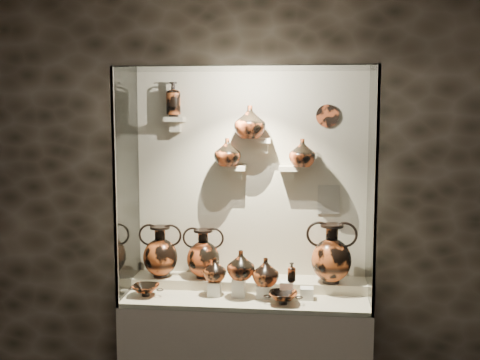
% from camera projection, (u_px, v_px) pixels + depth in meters
% --- Properties ---
extents(wall_back, '(5.00, 0.02, 3.20)m').
position_uv_depth(wall_back, '(251.00, 180.00, 4.44)').
color(wall_back, '#2B241B').
rests_on(wall_back, ground).
extents(plinth, '(1.70, 0.60, 0.80)m').
position_uv_depth(plinth, '(247.00, 353.00, 4.27)').
color(plinth, '#C1B39B').
rests_on(plinth, floor).
extents(front_tier, '(1.68, 0.58, 0.03)m').
position_uv_depth(front_tier, '(247.00, 297.00, 4.22)').
color(front_tier, beige).
rests_on(front_tier, plinth).
extents(rear_tier, '(1.70, 0.25, 0.10)m').
position_uv_depth(rear_tier, '(249.00, 285.00, 4.39)').
color(rear_tier, beige).
rests_on(rear_tier, plinth).
extents(back_panel, '(1.70, 0.03, 1.60)m').
position_uv_depth(back_panel, '(251.00, 180.00, 4.44)').
color(back_panel, '#C1B39B').
rests_on(back_panel, plinth).
extents(glass_front, '(1.70, 0.01, 1.60)m').
position_uv_depth(glass_front, '(242.00, 192.00, 3.83)').
color(glass_front, white).
rests_on(glass_front, plinth).
extents(glass_left, '(0.01, 0.60, 1.60)m').
position_uv_depth(glass_left, '(127.00, 184.00, 4.22)').
color(glass_left, white).
rests_on(glass_left, plinth).
extents(glass_right, '(0.01, 0.60, 1.60)m').
position_uv_depth(glass_right, '(372.00, 188.00, 4.03)').
color(glass_right, white).
rests_on(glass_right, plinth).
extents(glass_top, '(1.70, 0.60, 0.01)m').
position_uv_depth(glass_top, '(247.00, 68.00, 4.03)').
color(glass_top, white).
rests_on(glass_top, back_panel).
extents(frame_post_left, '(0.02, 0.02, 1.60)m').
position_uv_depth(frame_post_left, '(115.00, 190.00, 3.93)').
color(frame_post_left, gray).
rests_on(frame_post_left, plinth).
extents(frame_post_right, '(0.02, 0.02, 1.60)m').
position_uv_depth(frame_post_right, '(376.00, 194.00, 3.75)').
color(frame_post_right, gray).
rests_on(frame_post_right, plinth).
extents(pedestal_a, '(0.09, 0.09, 0.10)m').
position_uv_depth(pedestal_a, '(215.00, 289.00, 4.19)').
color(pedestal_a, silver).
rests_on(pedestal_a, front_tier).
extents(pedestal_b, '(0.09, 0.09, 0.13)m').
position_uv_depth(pedestal_b, '(239.00, 287.00, 4.17)').
color(pedestal_b, silver).
rests_on(pedestal_b, front_tier).
extents(pedestal_c, '(0.09, 0.09, 0.09)m').
position_uv_depth(pedestal_c, '(263.00, 291.00, 4.15)').
color(pedestal_c, silver).
rests_on(pedestal_c, front_tier).
extents(pedestal_d, '(0.09, 0.09, 0.12)m').
position_uv_depth(pedestal_d, '(286.00, 290.00, 4.13)').
color(pedestal_d, silver).
rests_on(pedestal_d, front_tier).
extents(pedestal_e, '(0.09, 0.09, 0.08)m').
position_uv_depth(pedestal_e, '(307.00, 293.00, 4.12)').
color(pedestal_e, silver).
rests_on(pedestal_e, front_tier).
extents(bracket_ul, '(0.14, 0.12, 0.04)m').
position_uv_depth(bracket_ul, '(175.00, 119.00, 4.37)').
color(bracket_ul, '#C1B39B').
rests_on(bracket_ul, back_panel).
extents(bracket_ca, '(0.14, 0.12, 0.04)m').
position_uv_depth(bracket_ca, '(236.00, 168.00, 4.36)').
color(bracket_ca, '#C1B39B').
rests_on(bracket_ca, back_panel).
extents(bracket_cb, '(0.10, 0.12, 0.04)m').
position_uv_depth(bracket_cb, '(264.00, 140.00, 4.31)').
color(bracket_cb, '#C1B39B').
rests_on(bracket_cb, back_panel).
extents(bracket_cc, '(0.14, 0.12, 0.04)m').
position_uv_depth(bracket_cc, '(289.00, 168.00, 4.32)').
color(bracket_cc, '#C1B39B').
rests_on(bracket_cc, back_panel).
extents(amphora_left, '(0.36, 0.36, 0.38)m').
position_uv_depth(amphora_left, '(160.00, 251.00, 4.39)').
color(amphora_left, '#A84A20').
rests_on(amphora_left, rear_tier).
extents(amphora_mid, '(0.35, 0.35, 0.36)m').
position_uv_depth(amphora_mid, '(203.00, 253.00, 4.37)').
color(amphora_mid, '#B94920').
rests_on(amphora_mid, rear_tier).
extents(amphora_right, '(0.39, 0.39, 0.43)m').
position_uv_depth(amphora_right, '(331.00, 253.00, 4.24)').
color(amphora_right, '#A84A20').
rests_on(amphora_right, rear_tier).
extents(jug_a, '(0.18, 0.18, 0.17)m').
position_uv_depth(jug_a, '(215.00, 269.00, 4.18)').
color(jug_a, '#A84A20').
rests_on(jug_a, pedestal_a).
extents(jug_b, '(0.20, 0.20, 0.20)m').
position_uv_depth(jug_b, '(241.00, 265.00, 4.13)').
color(jug_b, '#B94920').
rests_on(jug_b, pedestal_b).
extents(jug_c, '(0.21, 0.21, 0.19)m').
position_uv_depth(jug_c, '(266.00, 272.00, 4.12)').
color(jug_c, '#A84A20').
rests_on(jug_c, pedestal_c).
extents(lekythos_small, '(0.09, 0.09, 0.15)m').
position_uv_depth(lekythos_small, '(292.00, 271.00, 4.10)').
color(lekythos_small, '#B94920').
rests_on(lekythos_small, pedestal_d).
extents(kylix_left, '(0.27, 0.24, 0.10)m').
position_uv_depth(kylix_left, '(146.00, 289.00, 4.18)').
color(kylix_left, '#B94920').
rests_on(kylix_left, front_tier).
extents(kylix_right, '(0.26, 0.22, 0.10)m').
position_uv_depth(kylix_right, '(283.00, 297.00, 4.01)').
color(kylix_right, '#A84A20').
rests_on(kylix_right, front_tier).
extents(lekythos_tall, '(0.15, 0.15, 0.28)m').
position_uv_depth(lekythos_tall, '(173.00, 97.00, 4.34)').
color(lekythos_tall, '#A84A20').
rests_on(lekythos_tall, bracket_ul).
extents(ovoid_vase_a, '(0.25, 0.25, 0.20)m').
position_uv_depth(ovoid_vase_a, '(227.00, 152.00, 4.31)').
color(ovoid_vase_a, '#B94920').
rests_on(ovoid_vase_a, bracket_ca).
extents(ovoid_vase_b, '(0.25, 0.25, 0.23)m').
position_uv_depth(ovoid_vase_b, '(250.00, 122.00, 4.25)').
color(ovoid_vase_b, '#B94920').
rests_on(ovoid_vase_b, bracket_cb).
extents(ovoid_vase_c, '(0.21, 0.21, 0.20)m').
position_uv_depth(ovoid_vase_c, '(302.00, 153.00, 4.25)').
color(ovoid_vase_c, '#B94920').
rests_on(ovoid_vase_c, bracket_cc).
extents(wall_plate, '(0.16, 0.02, 0.16)m').
position_uv_depth(wall_plate, '(327.00, 116.00, 4.29)').
color(wall_plate, '#AA4421').
rests_on(wall_plate, back_panel).
extents(info_placard, '(0.16, 0.01, 0.21)m').
position_uv_depth(info_placard, '(329.00, 200.00, 4.37)').
color(info_placard, beige).
rests_on(info_placard, back_panel).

